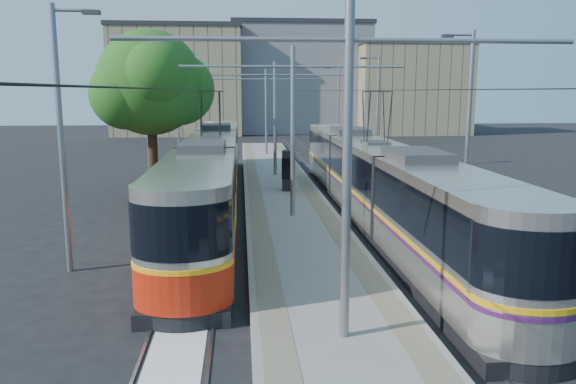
{
  "coord_description": "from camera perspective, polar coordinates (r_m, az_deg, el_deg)",
  "views": [
    {
      "loc": [
        -2.16,
        -15.23,
        5.51
      ],
      "look_at": [
        -0.33,
        6.41,
        1.6
      ],
      "focal_mm": 35.0,
      "sensor_mm": 36.0,
      "label": 1
    }
  ],
  "objects": [
    {
      "name": "ground",
      "position": [
        16.34,
        3.1,
        -9.51
      ],
      "size": [
        160.0,
        160.0,
        0.0
      ],
      "primitive_type": "plane",
      "color": "black",
      "rests_on": "ground"
    },
    {
      "name": "tree",
      "position": [
        30.31,
        -13.1,
        10.56
      ],
      "size": [
        5.94,
        5.5,
        8.64
      ],
      "color": "#382314",
      "rests_on": "ground"
    },
    {
      "name": "tram_right",
      "position": [
        24.55,
        8.8,
        1.53
      ],
      "size": [
        2.43,
        28.39,
        5.5
      ],
      "color": "black",
      "rests_on": "ground"
    },
    {
      "name": "tactile_strip_left",
      "position": [
        32.66,
        -3.52,
        1.01
      ],
      "size": [
        0.7,
        50.0,
        0.01
      ],
      "primitive_type": "cube",
      "color": "gray",
      "rests_on": "platform"
    },
    {
      "name": "tram_left",
      "position": [
        27.79,
        -7.76,
        2.24
      ],
      "size": [
        2.43,
        30.42,
        5.5
      ],
      "color": "black",
      "rests_on": "ground"
    },
    {
      "name": "building_centre",
      "position": [
        79.67,
        1.07,
        11.45
      ],
      "size": [
        18.36,
        14.28,
        14.51
      ],
      "color": "gray",
      "rests_on": "ground"
    },
    {
      "name": "street_lamps",
      "position": [
        36.32,
        -1.43,
        8.1
      ],
      "size": [
        15.18,
        38.22,
        8.0
      ],
      "color": "gray",
      "rests_on": "ground"
    },
    {
      "name": "platform",
      "position": [
        32.75,
        -0.98,
        0.78
      ],
      "size": [
        4.0,
        50.0,
        0.3
      ],
      "primitive_type": "cube",
      "color": "gray",
      "rests_on": "ground"
    },
    {
      "name": "building_left",
      "position": [
        75.65,
        -10.98,
        11.02
      ],
      "size": [
        16.32,
        12.24,
        13.67
      ],
      "color": "gray",
      "rests_on": "ground"
    },
    {
      "name": "building_right",
      "position": [
        76.51,
        12.2,
        10.24
      ],
      "size": [
        14.28,
        10.2,
        11.73
      ],
      "color": "gray",
      "rests_on": "ground"
    },
    {
      "name": "tactile_strip_right",
      "position": [
        32.85,
        1.54,
        1.08
      ],
      "size": [
        0.7,
        50.0,
        0.01
      ],
      "primitive_type": "cube",
      "color": "gray",
      "rests_on": "platform"
    },
    {
      "name": "shelter",
      "position": [
        29.85,
        -0.0,
        2.33
      ],
      "size": [
        0.74,
        1.05,
        2.14
      ],
      "rotation": [
        0.0,
        0.0,
        -0.15
      ],
      "color": "black",
      "rests_on": "platform"
    },
    {
      "name": "rails",
      "position": [
        32.77,
        -0.98,
        0.55
      ],
      "size": [
        8.71,
        70.0,
        0.03
      ],
      "color": "gray",
      "rests_on": "ground"
    },
    {
      "name": "catenary",
      "position": [
        29.48,
        -0.63,
        8.28
      ],
      "size": [
        9.2,
        70.0,
        7.0
      ],
      "color": "gray",
      "rests_on": "platform"
    },
    {
      "name": "track_arrow",
      "position": [
        13.49,
        -10.85,
        -14.06
      ],
      "size": [
        1.2,
        5.0,
        0.01
      ],
      "primitive_type": "cube",
      "color": "silver",
      "rests_on": "ground"
    }
  ]
}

